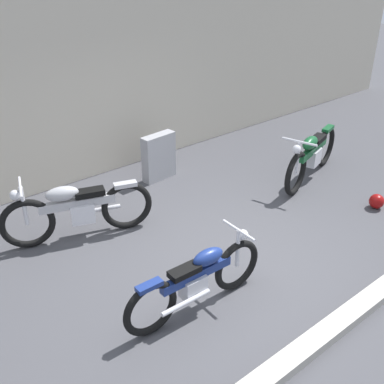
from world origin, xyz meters
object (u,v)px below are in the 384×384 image
(motorcycle_green, at_px, (312,155))
(stone_marker, at_px, (159,157))
(motorcycle_silver, at_px, (77,209))
(helmet, at_px, (377,201))
(motorcycle_blue, at_px, (198,280))

(motorcycle_green, bearing_deg, stone_marker, -56.18)
(stone_marker, height_order, motorcycle_silver, motorcycle_silver)
(helmet, bearing_deg, stone_marker, 124.09)
(helmet, distance_m, motorcycle_silver, 4.72)
(motorcycle_blue, bearing_deg, motorcycle_green, 21.23)
(motorcycle_silver, distance_m, motorcycle_blue, 2.27)
(stone_marker, relative_size, motorcycle_silver, 0.41)
(motorcycle_green, bearing_deg, motorcycle_blue, 2.89)
(stone_marker, xyz_separation_m, motorcycle_silver, (-2.02, -0.82, 0.05))
(helmet, relative_size, motorcycle_silver, 0.12)
(motorcycle_silver, height_order, motorcycle_blue, motorcycle_silver)
(motorcycle_green, bearing_deg, motorcycle_silver, -29.08)
(stone_marker, bearing_deg, motorcycle_green, -39.65)
(stone_marker, relative_size, motorcycle_blue, 0.44)
(motorcycle_silver, bearing_deg, motorcycle_blue, 118.03)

